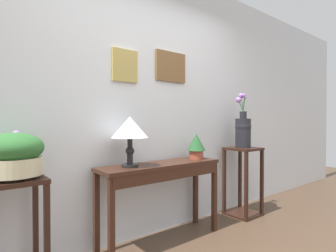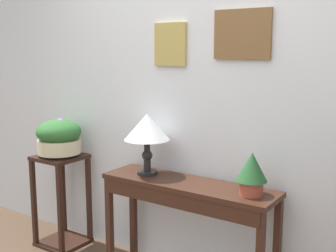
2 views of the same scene
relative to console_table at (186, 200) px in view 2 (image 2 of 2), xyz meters
The scene contains 6 objects.
back_wall_with_art 0.81m from the console_table, 105.05° to the left, with size 9.00×0.13×2.80m.
console_table is the anchor object (origin of this frame).
table_lamp 0.57m from the console_table, behind, with size 0.33×0.33×0.44m.
potted_plant_on_console 0.54m from the console_table, ahead, with size 0.19×0.19×0.27m.
pedestal_stand_left 1.26m from the console_table, behind, with size 0.37×0.37×0.78m.
planter_bowl_wide_left 1.27m from the console_table, behind, with size 0.37×0.37×0.31m.
Camera 2 is at (1.58, -1.17, 1.65)m, focal length 46.62 mm.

